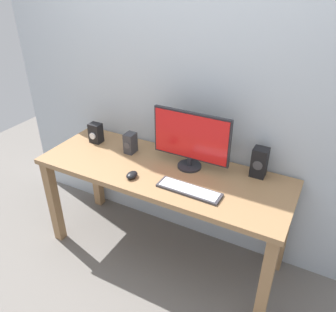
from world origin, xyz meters
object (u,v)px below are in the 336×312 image
(monitor, at_px, (191,139))
(speaker_right, at_px, (259,162))
(audio_controller, at_px, (96,133))
(keyboard_primary, at_px, (189,190))
(desk, at_px, (162,183))
(mouse, at_px, (132,175))
(speaker_left, at_px, (130,143))

(monitor, xyz_separation_m, speaker_right, (0.45, 0.11, -0.11))
(audio_controller, bearing_deg, monitor, 0.86)
(keyboard_primary, xyz_separation_m, speaker_right, (0.33, 0.38, 0.09))
(desk, xyz_separation_m, mouse, (-0.13, -0.18, 0.14))
(speaker_right, xyz_separation_m, audio_controller, (-1.26, -0.12, -0.02))
(speaker_left, bearing_deg, audio_controller, 178.19)
(monitor, height_order, audio_controller, monitor)
(desk, distance_m, keyboard_primary, 0.33)
(keyboard_primary, distance_m, speaker_left, 0.65)
(mouse, xyz_separation_m, speaker_right, (0.73, 0.42, 0.08))
(speaker_right, bearing_deg, monitor, -166.39)
(speaker_right, distance_m, speaker_left, 0.94)
(monitor, distance_m, keyboard_primary, 0.36)
(keyboard_primary, bearing_deg, mouse, -174.50)
(mouse, height_order, speaker_right, speaker_right)
(keyboard_primary, relative_size, mouse, 4.56)
(speaker_left, bearing_deg, desk, -17.77)
(keyboard_primary, relative_size, audio_controller, 2.67)
(monitor, bearing_deg, speaker_left, -177.30)
(keyboard_primary, bearing_deg, audio_controller, 164.42)
(keyboard_primary, relative_size, speaker_left, 2.73)
(speaker_left, bearing_deg, keyboard_primary, -22.56)
(mouse, bearing_deg, keyboard_primary, 8.63)
(mouse, bearing_deg, monitor, 50.95)
(speaker_right, bearing_deg, audio_controller, -174.52)
(audio_controller, bearing_deg, speaker_right, 5.48)
(desk, height_order, keyboard_primary, keyboard_primary)
(keyboard_primary, distance_m, audio_controller, 0.97)
(desk, relative_size, keyboard_primary, 4.25)
(keyboard_primary, height_order, speaker_left, speaker_left)
(monitor, relative_size, speaker_left, 3.58)
(monitor, height_order, keyboard_primary, monitor)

